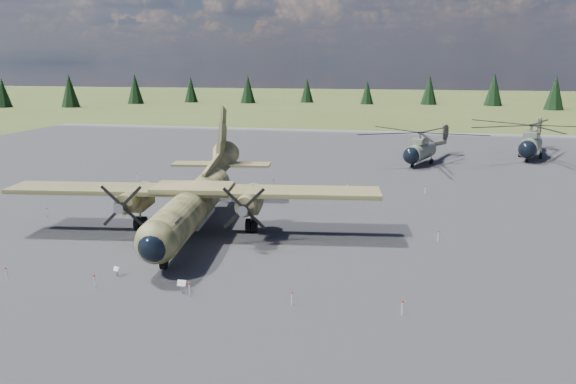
# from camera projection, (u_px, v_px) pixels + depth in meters

# --- Properties ---
(ground) EXTENTS (500.00, 500.00, 0.00)m
(ground) POSITION_uv_depth(u_px,v_px,m) (228.00, 228.00, 45.56)
(ground) COLOR #4B5827
(ground) RESTS_ON ground
(apron) EXTENTS (120.00, 120.00, 0.04)m
(apron) POSITION_uv_depth(u_px,v_px,m) (260.00, 200.00, 55.10)
(apron) COLOR slate
(apron) RESTS_ON ground
(transport_plane) EXTENTS (29.21, 26.37, 9.61)m
(transport_plane) POSITION_uv_depth(u_px,v_px,m) (196.00, 196.00, 44.84)
(transport_plane) COLOR #3B4023
(transport_plane) RESTS_ON ground
(helicopter_near) EXTENTS (22.23, 22.23, 4.41)m
(helicopter_near) POSITION_uv_depth(u_px,v_px,m) (421.00, 141.00, 73.52)
(helicopter_near) COLOR gray
(helicopter_near) RESTS_ON ground
(helicopter_mid) EXTENTS (23.90, 24.45, 4.90)m
(helicopter_mid) POSITION_uv_depth(u_px,v_px,m) (531.00, 134.00, 77.77)
(helicopter_mid) COLOR gray
(helicopter_mid) RESTS_ON ground
(info_placard_left) EXTENTS (0.44, 0.28, 0.64)m
(info_placard_left) POSITION_uv_depth(u_px,v_px,m) (116.00, 270.00, 35.28)
(info_placard_left) COLOR gray
(info_placard_left) RESTS_ON ground
(info_placard_right) EXTENTS (0.52, 0.23, 0.81)m
(info_placard_right) POSITION_uv_depth(u_px,v_px,m) (182.00, 284.00, 32.67)
(info_placard_right) COLOR gray
(info_placard_right) RESTS_ON ground
(barrier_fence) EXTENTS (33.12, 29.62, 0.85)m
(barrier_fence) POSITION_uv_depth(u_px,v_px,m) (223.00, 222.00, 45.47)
(barrier_fence) COLOR silver
(barrier_fence) RESTS_ON ground
(treeline) EXTENTS (304.28, 296.86, 10.86)m
(treeline) POSITION_uv_depth(u_px,v_px,m) (253.00, 188.00, 38.14)
(treeline) COLOR black
(treeline) RESTS_ON ground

